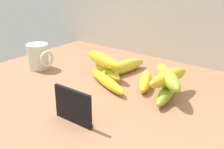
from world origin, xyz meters
TOP-DOWN VIEW (x-y plane):
  - counter_top at (0.00, 0.00)cm, footprint 110.00×76.00cm
  - chalkboard_sign at (-2.36, -17.37)cm, footprint 11.00×1.80cm
  - coffee_mug at (-38.47, 1.44)cm, footprint 9.03×7.53cm
  - banana_0 at (-9.54, 3.76)cm, footprint 20.07×11.45cm
  - banana_1 at (8.97, 7.57)cm, footprint 7.25×17.74cm
  - banana_2 at (-14.38, 10.16)cm, footprint 16.82×10.36cm
  - banana_3 at (-0.09, 10.67)cm, footprint 9.99×15.13cm
  - banana_4 at (-11.89, 16.10)cm, footprint 7.38×19.72cm
  - banana_5 at (8.04, 9.01)cm, footprint 15.93×16.33cm
  - banana_6 at (-15.86, 9.74)cm, footprint 18.67×9.28cm
  - banana_7 at (8.29, 9.06)cm, footprint 6.19×16.55cm

SIDE VIEW (x-z plane):
  - counter_top at x=0.00cm, z-range 0.00..3.00cm
  - banana_0 at x=-9.54cm, z-range 3.00..6.26cm
  - banana_1 at x=8.97cm, z-range 3.00..6.55cm
  - banana_2 at x=-14.38cm, z-range 3.00..6.55cm
  - banana_3 at x=-0.09cm, z-range 3.00..6.61cm
  - banana_4 at x=-11.89cm, z-range 3.00..7.35cm
  - chalkboard_sign at x=-2.36cm, z-range 2.66..11.06cm
  - coffee_mug at x=-38.47cm, z-range 3.00..11.83cm
  - banana_7 at x=8.29cm, z-range 6.55..10.60cm
  - banana_6 at x=-15.86cm, z-range 6.55..10.67cm
  - banana_5 at x=8.04cm, z-range 6.55..10.86cm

